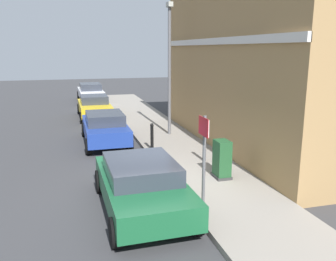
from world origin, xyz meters
The scene contains 12 objects.
ground centered at (0.00, 0.00, 0.00)m, with size 80.00×80.00×0.00m, color #38383A.
sidewalk centered at (1.88, 6.00, 0.07)m, with size 2.63×30.00×0.15m, color gray.
corner_building centered at (6.34, 3.81, 3.53)m, with size 6.38×11.61×7.07m.
car_green centered at (-0.56, -1.01, 0.70)m, with size 2.03×4.10×1.30m.
car_blue centered at (-0.77, 5.74, 0.71)m, with size 1.81×4.13×1.35m.
car_yellow centered at (-0.78, 11.82, 0.69)m, with size 1.87×4.19×1.32m.
car_white centered at (-0.57, 18.53, 0.73)m, with size 1.91×4.53×1.40m.
utility_cabinet centered at (2.15, 0.25, 0.68)m, with size 0.46×0.61×1.15m.
bollard_near_cabinet centered at (2.25, 1.94, 0.70)m, with size 0.14×0.14×1.04m.
bollard_far_kerb centered at (0.82, 3.78, 0.70)m, with size 0.14×0.14×1.04m.
street_sign centered at (0.82, -1.63, 1.66)m, with size 0.08×0.60×2.30m.
lamppost centered at (2.17, 6.11, 3.30)m, with size 0.20×0.44×5.72m.
Camera 1 is at (-2.14, -9.12, 3.95)m, focal length 38.09 mm.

